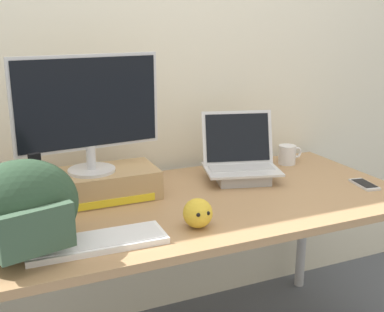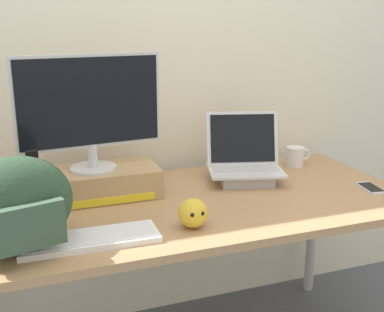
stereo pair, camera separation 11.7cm
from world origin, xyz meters
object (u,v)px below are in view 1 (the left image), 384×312
open_laptop (241,167)px  cell_phone (364,184)px  messenger_backpack (21,210)px  plush_toy (198,213)px  external_keyboard (97,242)px  toner_box_yellow (93,185)px  desktop_monitor (88,110)px  coffee_mug (288,155)px

open_laptop → cell_phone: (0.44, -0.29, -0.05)m
messenger_backpack → plush_toy: messenger_backpack is taller
messenger_backpack → cell_phone: bearing=-11.1°
messenger_backpack → external_keyboard: bearing=-19.9°
toner_box_yellow → plush_toy: bearing=-57.0°
desktop_monitor → messenger_backpack: desktop_monitor is taller
cell_phone → plush_toy: size_ratio=1.49×
desktop_monitor → open_laptop: size_ratio=1.51×
toner_box_yellow → plush_toy: (0.27, -0.41, -0.01)m
toner_box_yellow → coffee_mug: toner_box_yellow is taller
external_keyboard → messenger_backpack: 0.25m
external_keyboard → messenger_backpack: bearing=176.2°
toner_box_yellow → coffee_mug: (0.98, 0.10, -0.01)m
desktop_monitor → coffee_mug: (0.98, 0.10, -0.31)m
open_laptop → external_keyboard: 0.83m
external_keyboard → plush_toy: 0.35m
toner_box_yellow → coffee_mug: 0.98m
cell_phone → desktop_monitor: bearing=173.5°
toner_box_yellow → open_laptop: 0.65m
cell_phone → external_keyboard: bearing=-165.8°
open_laptop → cell_phone: bearing=-17.8°
toner_box_yellow → desktop_monitor: desktop_monitor is taller
external_keyboard → plush_toy: (0.35, 0.00, 0.04)m
desktop_monitor → plush_toy: 0.57m
plush_toy → messenger_backpack: bearing=178.0°
open_laptop → plush_toy: open_laptop is taller
plush_toy → open_laptop: bearing=45.5°
external_keyboard → coffee_mug: bearing=27.3°
desktop_monitor → open_laptop: bearing=-7.4°
desktop_monitor → toner_box_yellow: bearing=92.2°
toner_box_yellow → external_keyboard: toner_box_yellow is taller
desktop_monitor → cell_phone: desktop_monitor is taller
coffee_mug → cell_phone: bearing=-74.4°
coffee_mug → open_laptop: bearing=-160.3°
messenger_backpack → plush_toy: (0.56, -0.02, -0.10)m
cell_phone → toner_box_yellow: bearing=173.5°
toner_box_yellow → open_laptop: size_ratio=1.36×
desktop_monitor → open_laptop: (0.65, -0.02, -0.30)m
external_keyboard → coffee_mug: coffee_mug is taller
external_keyboard → coffee_mug: size_ratio=3.50×
open_laptop → cell_phone: size_ratio=2.44×
toner_box_yellow → external_keyboard: bearing=-101.4°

